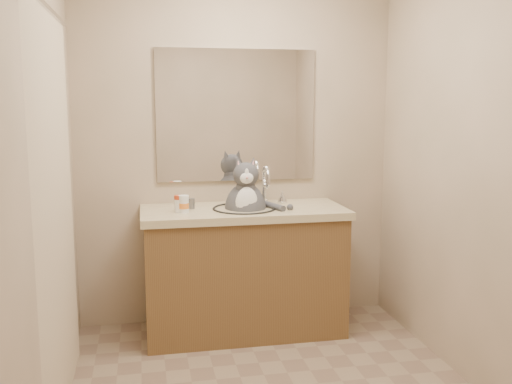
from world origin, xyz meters
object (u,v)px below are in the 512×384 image
cat (246,206)px  pill_bottle_orange (184,204)px  grey_canister (191,204)px  pill_bottle_redcap (179,204)px

cat → pill_bottle_orange: 0.42m
pill_bottle_orange → grey_canister: (0.06, 0.12, -0.02)m
cat → pill_bottle_redcap: cat is taller
pill_bottle_redcap → cat: bearing=6.1°
cat → pill_bottle_redcap: 0.44m
cat → pill_bottle_orange: size_ratio=4.95×
pill_bottle_redcap → pill_bottle_orange: 0.03m
cat → grey_canister: bearing=176.3°
grey_canister → cat: bearing=-9.3°
cat → grey_canister: cat is taller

